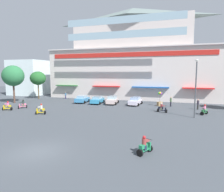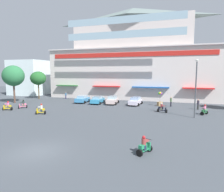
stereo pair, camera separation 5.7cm
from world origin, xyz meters
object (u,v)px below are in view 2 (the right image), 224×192
(parked_car_1, at_px, (98,100))
(scooter_rider_4, at_px, (41,110))
(plaza_tree_2, at_px, (13,76))
(scooter_rider_1, at_px, (162,108))
(plaza_tree_0, at_px, (38,78))
(streetlamp_near, at_px, (196,85))
(scooter_rider_3, at_px, (23,105))
(pedestrian_0, at_px, (171,101))
(parked_car_0, at_px, (82,99))
(scooter_rider_2, at_px, (8,106))
(parked_car_2, at_px, (112,100))
(scooter_rider_5, at_px, (204,111))
(pedestrian_2, at_px, (66,95))
(parked_car_3, at_px, (135,101))
(scooter_rider_0, at_px, (144,146))
(pedestrian_1, at_px, (198,104))
(balloon_vendor_cart, at_px, (160,100))

(parked_car_1, bearing_deg, scooter_rider_4, -109.25)
(plaza_tree_2, xyz_separation_m, scooter_rider_1, (28.78, -1.06, -4.79))
(plaza_tree_0, height_order, streetlamp_near, streetlamp_near)
(scooter_rider_3, relative_size, pedestrian_0, 0.85)
(scooter_rider_1, xyz_separation_m, scooter_rider_3, (-22.75, -3.48, -0.00))
(parked_car_0, distance_m, scooter_rider_1, 16.85)
(scooter_rider_2, bearing_deg, parked_car_2, 38.43)
(scooter_rider_3, relative_size, scooter_rider_5, 0.98)
(plaza_tree_2, relative_size, pedestrian_2, 4.65)
(parked_car_3, height_order, scooter_rider_4, scooter_rider_4)
(parked_car_3, relative_size, scooter_rider_5, 3.03)
(scooter_rider_5, bearing_deg, parked_car_3, 152.85)
(parked_car_0, height_order, scooter_rider_0, parked_car_0)
(scooter_rider_5, bearing_deg, pedestrian_1, 96.04)
(scooter_rider_4, relative_size, pedestrian_2, 0.98)
(parked_car_1, height_order, pedestrian_1, pedestrian_1)
(plaza_tree_2, height_order, pedestrian_1, plaza_tree_2)
(pedestrian_1, relative_size, streetlamp_near, 0.22)
(scooter_rider_3, distance_m, pedestrian_0, 25.68)
(scooter_rider_4, height_order, pedestrian_2, pedestrian_2)
(scooter_rider_2, xyz_separation_m, balloon_vendor_cart, (23.01, 11.71, 0.46))
(pedestrian_1, distance_m, streetlamp_near, 7.60)
(balloon_vendor_cart, bearing_deg, parked_car_0, -177.73)
(scooter_rider_0, xyz_separation_m, pedestrian_1, (5.77, 20.57, 0.39))
(scooter_rider_3, xyz_separation_m, pedestrian_1, (28.23, 7.58, 0.37))
(pedestrian_2, bearing_deg, scooter_rider_0, -50.05)
(parked_car_0, relative_size, parked_car_3, 0.86)
(pedestrian_1, xyz_separation_m, balloon_vendor_cart, (-6.24, 1.90, 0.11))
(plaza_tree_2, xyz_separation_m, parked_car_1, (16.23, 4.01, -4.65))
(pedestrian_0, bearing_deg, pedestrian_1, -21.91)
(parked_car_0, distance_m, scooter_rider_0, 26.90)
(plaza_tree_0, distance_m, scooter_rider_5, 35.02)
(pedestrian_1, bearing_deg, scooter_rider_2, -161.46)
(parked_car_2, bearing_deg, scooter_rider_4, -119.83)
(plaza_tree_0, xyz_separation_m, scooter_rider_3, (5.28, -11.07, -4.16))
(scooter_rider_2, bearing_deg, pedestrian_1, 18.54)
(plaza_tree_0, height_order, parked_car_1, plaza_tree_0)
(scooter_rider_3, xyz_separation_m, scooter_rider_5, (28.66, 3.50, 0.00))
(streetlamp_near, bearing_deg, scooter_rider_1, 149.58)
(parked_car_2, height_order, scooter_rider_5, parked_car_2)
(plaza_tree_0, distance_m, scooter_rider_4, 18.75)
(parked_car_0, bearing_deg, parked_car_3, 1.65)
(scooter_rider_0, relative_size, scooter_rider_3, 1.03)
(scooter_rider_3, height_order, streetlamp_near, streetlamp_near)
(scooter_rider_3, relative_size, scooter_rider_4, 0.94)
(scooter_rider_2, bearing_deg, plaza_tree_0, 107.74)
(scooter_rider_0, distance_m, pedestrian_1, 21.37)
(parked_car_1, height_order, balloon_vendor_cart, balloon_vendor_cart)
(parked_car_2, relative_size, streetlamp_near, 0.54)
(scooter_rider_0, height_order, scooter_rider_4, scooter_rider_4)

